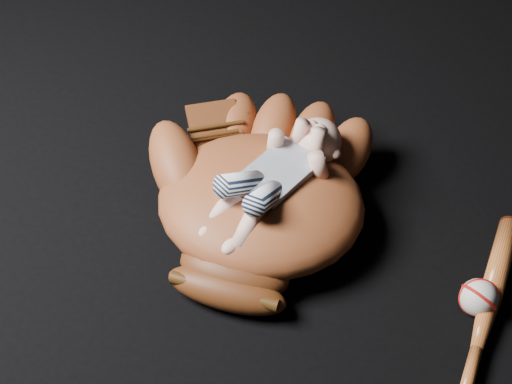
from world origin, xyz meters
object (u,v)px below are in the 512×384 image
(baseball_glove, at_px, (261,195))
(baseball, at_px, (479,298))
(baseball_bat, at_px, (487,309))
(newborn_baby, at_px, (270,179))

(baseball_glove, xyz_separation_m, baseball, (0.42, -0.01, -0.05))
(baseball_bat, xyz_separation_m, baseball, (-0.02, 0.01, 0.01))
(newborn_baby, bearing_deg, baseball_bat, 11.08)
(baseball_bat, relative_size, baseball, 6.35)
(baseball_glove, height_order, newborn_baby, newborn_baby)
(baseball_bat, bearing_deg, baseball_glove, 178.02)
(baseball_glove, xyz_separation_m, baseball_bat, (0.44, -0.02, -0.07))
(newborn_baby, distance_m, baseball, 0.41)
(baseball_glove, distance_m, baseball, 0.42)
(newborn_baby, xyz_separation_m, baseball, (0.40, -0.01, -0.10))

